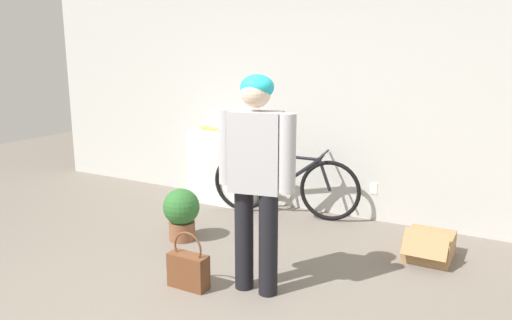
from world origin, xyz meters
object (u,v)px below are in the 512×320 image
bicycle (284,184)px  potted_plant (181,212)px  handbag (188,269)px  person (256,168)px  banana (211,129)px  cardboard_box (429,246)px

bicycle → potted_plant: 1.26m
handbag → potted_plant: bearing=130.1°
potted_plant → handbag: bearing=-49.9°
bicycle → handbag: size_ratio=3.66×
person → potted_plant: 1.43m
handbag → potted_plant: (-0.65, 0.77, 0.13)m
person → handbag: (-0.48, -0.21, -0.81)m
bicycle → potted_plant: (-0.54, -1.13, -0.07)m
handbag → banana: bearing=119.3°
person → cardboard_box: 1.84m
bicycle → cardboard_box: bicycle is taller
person → handbag: bearing=-167.3°
person → potted_plant: person is taller
bicycle → banana: banana is taller
banana → potted_plant: banana is taller
person → potted_plant: (-1.13, 0.56, -0.68)m
handbag → cardboard_box: size_ratio=0.86×
banana → bicycle: bearing=-5.7°
bicycle → cardboard_box: size_ratio=3.14×
cardboard_box → potted_plant: (-2.16, -0.71, 0.17)m
bicycle → cardboard_box: (1.62, -0.43, -0.24)m
bicycle → handbag: (0.11, -1.91, -0.20)m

